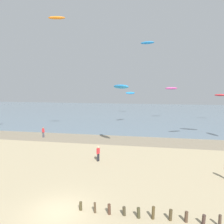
% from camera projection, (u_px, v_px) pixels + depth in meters
% --- Properties ---
extents(ground_plane, '(160.00, 160.00, 0.00)m').
position_uv_depth(ground_plane, '(58.00, 212.00, 14.66)').
color(ground_plane, tan).
extents(wet_sand_strip, '(120.00, 6.13, 0.01)m').
position_uv_depth(wet_sand_strip, '(114.00, 140.00, 34.46)').
color(wet_sand_strip, gray).
rests_on(wet_sand_strip, ground).
extents(sea, '(160.00, 70.00, 0.10)m').
position_uv_depth(sea, '(135.00, 112.00, 71.58)').
color(sea, slate).
rests_on(sea, ground).
extents(groyne_near, '(16.65, 0.37, 0.82)m').
position_uv_depth(groyne_near, '(207.00, 219.00, 13.24)').
color(groyne_near, '#443C24').
rests_on(groyne_near, ground).
extents(person_mid_beach, '(0.32, 0.55, 1.71)m').
position_uv_depth(person_mid_beach, '(98.00, 153.00, 24.57)').
color(person_mid_beach, '#232328').
rests_on(person_mid_beach, ground).
extents(person_by_waterline, '(0.54, 0.33, 1.71)m').
position_uv_depth(person_by_waterline, '(43.00, 132.00, 36.04)').
color(person_by_waterline, '#4C4C56').
rests_on(person_by_waterline, ground).
extents(kite_aloft_0, '(3.46, 2.45, 0.73)m').
position_uv_depth(kite_aloft_0, '(171.00, 88.00, 54.03)').
color(kite_aloft_0, '#E54C99').
extents(kite_aloft_2, '(2.91, 3.03, 0.71)m').
position_uv_depth(kite_aloft_2, '(121.00, 87.00, 28.12)').
color(kite_aloft_2, '#2384D1').
extents(kite_aloft_4, '(3.63, 1.88, 0.75)m').
position_uv_depth(kite_aloft_4, '(147.00, 43.00, 53.97)').
color(kite_aloft_4, '#2384D1').
extents(kite_aloft_7, '(2.88, 1.35, 0.69)m').
position_uv_depth(kite_aloft_7, '(221.00, 95.00, 51.81)').
color(kite_aloft_7, red).
extents(kite_aloft_8, '(2.73, 1.37, 0.44)m').
position_uv_depth(kite_aloft_8, '(57.00, 18.00, 33.47)').
color(kite_aloft_8, orange).
extents(kite_aloft_9, '(2.48, 3.02, 0.65)m').
position_uv_depth(kite_aloft_9, '(130.00, 93.00, 47.95)').
color(kite_aloft_9, '#2384D1').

